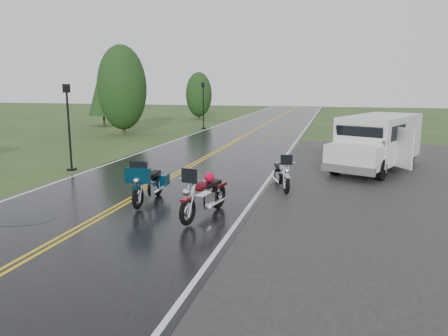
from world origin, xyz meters
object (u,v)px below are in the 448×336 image
Objects in this scene: van_white at (336,146)px; lamp_post_far_left at (203,106)px; motorcycle_silver at (287,177)px; person_at_van at (383,160)px; lamp_post_near_left at (69,127)px; motorcycle_teal at (137,188)px; motorcycle_red at (187,200)px.

lamp_post_far_left is at bearing 147.02° from van_white.
person_at_van is (3.26, 3.27, 0.14)m from motorcycle_silver.
lamp_post_near_left is 0.98× the size of lamp_post_far_left.
lamp_post_near_left is 17.91m from lamp_post_far_left.
lamp_post_near_left is (-9.40, 2.07, 1.19)m from motorcycle_silver.
motorcycle_silver is 0.58× the size of lamp_post_far_left.
motorcycle_teal is at bearing 2.21° from person_at_van.
motorcycle_red is at bearing 15.14° from person_at_van.
van_white is 1.64× the size of lamp_post_near_left.
person_at_van is at bearing 36.49° from motorcycle_teal.
motorcycle_teal is 4.87m from motorcycle_silver.
van_white is at bearing -56.72° from lamp_post_far_left.
lamp_post_far_left is at bearing 88.72° from lamp_post_near_left.
lamp_post_far_left reaches higher than motorcycle_teal.
motorcycle_teal is 23.37m from lamp_post_far_left.
motorcycle_teal is 0.64× the size of lamp_post_near_left.
lamp_post_far_left is at bearing -91.56° from person_at_van.
lamp_post_far_left is (-12.26, 16.70, 1.09)m from person_at_van.
lamp_post_near_left reaches higher than person_at_van.
person_at_van is at bearing -53.72° from lamp_post_far_left.
van_white is at bearing 75.87° from motorcycle_red.
motorcycle_teal is 9.46m from person_at_van.
motorcycle_teal is 0.63× the size of lamp_post_far_left.
person_at_van is (5.36, 7.11, 0.06)m from motorcycle_red.
motorcycle_red is 0.41× the size of van_white.
lamp_post_far_left is at bearing 117.15° from motorcycle_red.
motorcycle_red is at bearing -91.38° from van_white.
motorcycle_red is 1.04× the size of motorcycle_teal.
van_white is 3.86× the size of person_at_van.
van_white is 1.61× the size of lamp_post_far_left.
motorcycle_silver is (2.10, 3.84, -0.08)m from motorcycle_red.
person_at_van is (1.73, -0.65, -0.40)m from van_white.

